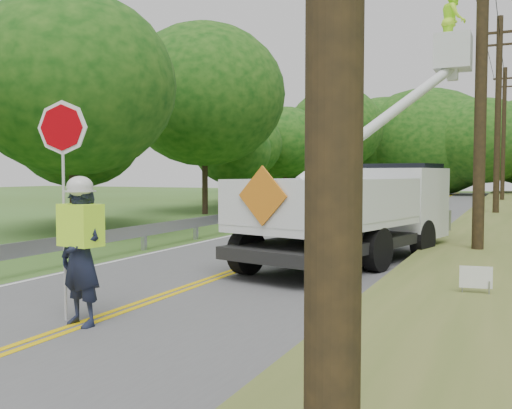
% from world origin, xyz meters
% --- Properties ---
extents(ground, '(140.00, 140.00, 0.00)m').
position_xyz_m(ground, '(0.00, 0.00, 0.00)').
color(ground, '#3D5A1E').
rests_on(ground, ground).
extents(road, '(7.20, 96.00, 0.03)m').
position_xyz_m(road, '(0.00, 14.00, 0.01)').
color(road, '#555457').
rests_on(road, ground).
extents(guardrail, '(0.18, 48.00, 0.77)m').
position_xyz_m(guardrail, '(-4.02, 14.91, 0.55)').
color(guardrail, '#9CA0A3').
rests_on(guardrail, ground).
extents(utility_poles, '(1.60, 43.30, 10.00)m').
position_xyz_m(utility_poles, '(5.00, 17.02, 5.27)').
color(utility_poles, black).
rests_on(utility_poles, ground).
extents(treeline_left, '(11.02, 55.43, 10.64)m').
position_xyz_m(treeline_left, '(-10.27, 30.44, 5.81)').
color(treeline_left, '#332319').
rests_on(treeline_left, ground).
extents(treeline_horizon, '(57.88, 14.98, 12.69)m').
position_xyz_m(treeline_horizon, '(2.82, 56.04, 5.50)').
color(treeline_horizon, '#0D3E0E').
rests_on(treeline_horizon, ground).
extents(flagger, '(1.25, 0.62, 3.36)m').
position_xyz_m(flagger, '(0.03, -0.32, 1.21)').
color(flagger, '#191E33').
rests_on(flagger, road).
extents(bucket_truck, '(4.66, 7.63, 7.06)m').
position_xyz_m(bucket_truck, '(2.51, 7.98, 1.60)').
color(bucket_truck, black).
rests_on(bucket_truck, road).
extents(suv_silver, '(3.69, 5.75, 1.47)m').
position_xyz_m(suv_silver, '(-1.43, 16.48, 0.76)').
color(suv_silver, '#B5B6BC').
rests_on(suv_silver, road).
extents(suv_darkgrey, '(3.89, 5.59, 1.50)m').
position_xyz_m(suv_darkgrey, '(-1.82, 24.76, 0.77)').
color(suv_darkgrey, '#3B3D43').
rests_on(suv_darkgrey, road).
extents(stop_sign_permanent, '(0.35, 0.37, 2.28)m').
position_xyz_m(stop_sign_permanent, '(-4.41, 22.94, 1.49)').
color(stop_sign_permanent, '#9CA0A3').
rests_on(stop_sign_permanent, ground).
extents(yard_sign, '(0.52, 0.11, 0.75)m').
position_xyz_m(yard_sign, '(5.30, 3.10, 0.54)').
color(yard_sign, white).
rests_on(yard_sign, ground).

